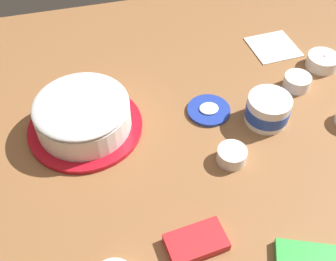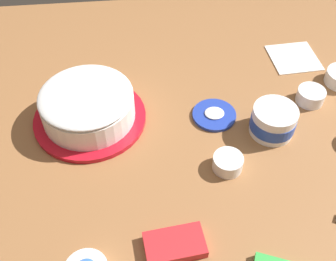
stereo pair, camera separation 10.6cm
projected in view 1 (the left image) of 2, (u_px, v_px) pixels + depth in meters
name	position (u px, v px, depth m)	size (l,w,h in m)	color
ground_plane	(214.00, 145.00, 1.07)	(1.54, 1.54, 0.00)	#936038
frosted_cake	(83.00, 116.00, 1.07)	(0.31, 0.31, 0.11)	red
frosting_tub	(268.00, 109.00, 1.10)	(0.12, 0.12, 0.08)	white
frosting_tub_lid	(209.00, 110.00, 1.15)	(0.12, 0.12, 0.02)	#233DAD
sprinkle_bowl_pink	(323.00, 61.00, 1.27)	(0.10, 0.10, 0.04)	white
sprinkle_bowl_rainbow	(297.00, 81.00, 1.21)	(0.08, 0.08, 0.04)	white
sprinkle_bowl_yellow	(232.00, 155.00, 1.02)	(0.08, 0.08, 0.04)	white
candy_box_lower	(196.00, 242.00, 0.88)	(0.13, 0.08, 0.03)	red
candy_box_upper	(311.00, 260.00, 0.85)	(0.15, 0.07, 0.02)	green
paper_napkin	(273.00, 46.00, 1.35)	(0.15, 0.15, 0.01)	white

